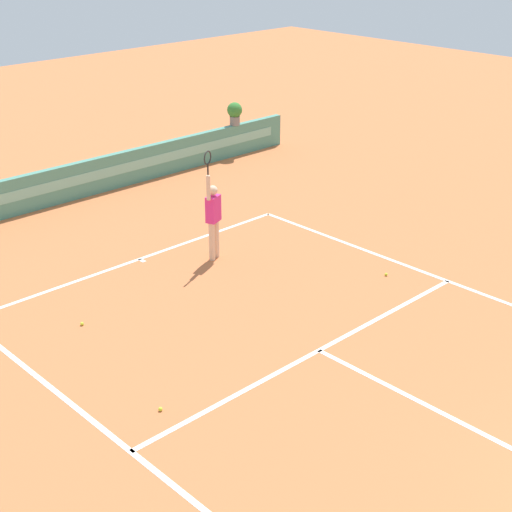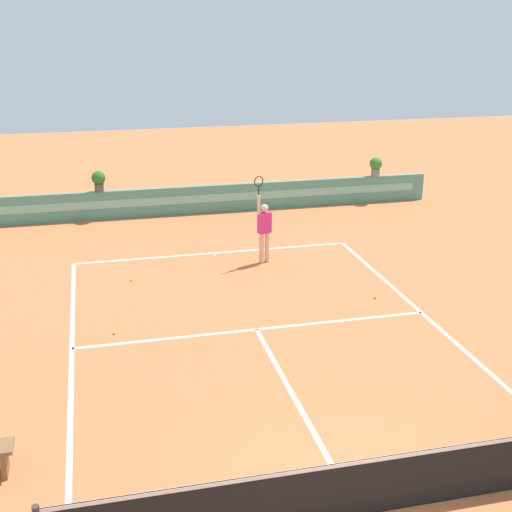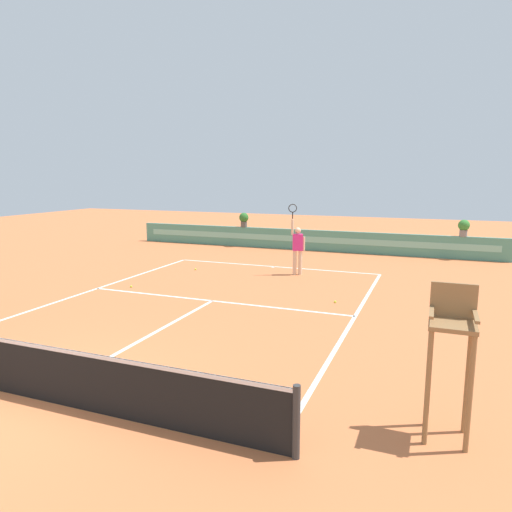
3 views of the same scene
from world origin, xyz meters
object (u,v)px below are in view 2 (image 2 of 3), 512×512
Objects in this scene: tennis_ball_by_sideline at (375,297)px; potted_plant_left at (99,180)px; tennis_ball_mid_court at (131,280)px; tennis_ball_near_baseline at (114,333)px; tennis_player at (264,228)px; potted_plant_far_right at (376,165)px.

potted_plant_left is at bearing 126.35° from tennis_ball_by_sideline.
tennis_ball_mid_court is 6.42m from potted_plant_left.
tennis_ball_mid_court is 1.00× the size of tennis_ball_by_sideline.
tennis_ball_by_sideline is at bearing -53.65° from potted_plant_left.
tennis_ball_near_baseline is at bearing -175.02° from tennis_ball_by_sideline.
tennis_player is at bearing 40.84° from tennis_ball_near_baseline.
tennis_player reaches higher than tennis_ball_mid_court.
tennis_ball_mid_court is at bearing -84.51° from potted_plant_left.
tennis_ball_near_baseline is 1.00× the size of tennis_ball_mid_court.
tennis_ball_near_baseline is at bearing -89.94° from potted_plant_left.
potted_plant_far_right reaches higher than tennis_ball_by_sideline.
tennis_player is 7.20m from potted_plant_left.
potted_plant_far_right reaches higher than tennis_ball_near_baseline.
potted_plant_far_right is at bearing 67.64° from tennis_ball_by_sideline.
potted_plant_far_right is (9.63, 6.24, 1.38)m from tennis_ball_mid_court.
tennis_player is 3.57× the size of potted_plant_left.
tennis_ball_near_baseline and tennis_ball_by_sideline have the same top height.
tennis_player reaches higher than tennis_ball_by_sideline.
tennis_ball_mid_court is 0.09× the size of potted_plant_left.
potted_plant_left reaches higher than tennis_ball_by_sideline.
tennis_ball_by_sideline is at bearing 4.98° from tennis_ball_near_baseline.
potted_plant_left is (-6.56, 8.91, 1.38)m from tennis_ball_by_sideline.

